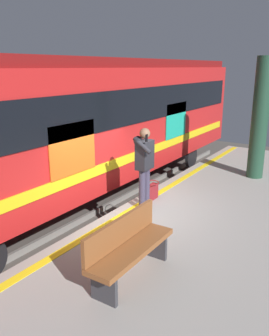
{
  "coord_description": "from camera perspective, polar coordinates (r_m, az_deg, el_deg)",
  "views": [
    {
      "loc": [
        5.75,
        4.12,
        3.92
      ],
      "look_at": [
        -0.12,
        0.3,
        1.87
      ],
      "focal_mm": 37.16,
      "sensor_mm": 36.0,
      "label": 1
    }
  ],
  "objects": [
    {
      "name": "bench",
      "position": [
        5.08,
        -0.97,
        -12.6
      ],
      "size": [
        1.66,
        0.44,
        0.9
      ],
      "color": "brown",
      "rests_on": "platform"
    },
    {
      "name": "track_rail_far",
      "position": [
        9.93,
        -16.79,
        -7.18
      ],
      "size": [
        18.9,
        0.08,
        0.16
      ],
      "primitive_type": "cube",
      "color": "slate",
      "rests_on": "ground"
    },
    {
      "name": "ground_plane",
      "position": [
        8.08,
        -2.31,
        -12.72
      ],
      "size": [
        24.9,
        24.9,
        0.0
      ],
      "primitive_type": "plane",
      "color": "#4C4742"
    },
    {
      "name": "platform",
      "position": [
        6.94,
        13.77,
        -13.88
      ],
      "size": [
        14.54,
        4.58,
        0.97
      ],
      "primitive_type": "cube",
      "color": "gray",
      "rests_on": "ground"
    },
    {
      "name": "station_column",
      "position": [
        9.9,
        19.87,
        7.57
      ],
      "size": [
        0.44,
        0.44,
        3.22
      ],
      "primitive_type": "cylinder",
      "color": "#1E3F2D",
      "rests_on": "platform"
    },
    {
      "name": "handbag",
      "position": [
        8.0,
        2.77,
        -3.81
      ],
      "size": [
        0.4,
        0.36,
        0.42
      ],
      "color": "maroon",
      "rests_on": "platform"
    },
    {
      "name": "passenger",
      "position": [
        7.27,
        1.62,
        1.04
      ],
      "size": [
        0.57,
        0.55,
        1.75
      ],
      "color": "#383347",
      "rests_on": "platform"
    },
    {
      "name": "safety_line",
      "position": [
        7.5,
        -0.51,
        -6.8
      ],
      "size": [
        14.25,
        0.16,
        0.01
      ],
      "primitive_type": "cube",
      "color": "yellow",
      "rests_on": "platform"
    },
    {
      "name": "track_rail_near",
      "position": [
        8.96,
        -10.72,
        -9.38
      ],
      "size": [
        18.9,
        0.08,
        0.16
      ],
      "primitive_type": "cube",
      "color": "slate",
      "rests_on": "ground"
    },
    {
      "name": "train_carriage",
      "position": [
        10.03,
        -7.14,
        8.19
      ],
      "size": [
        13.66,
        3.02,
        3.97
      ],
      "color": "red",
      "rests_on": "ground"
    }
  ]
}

